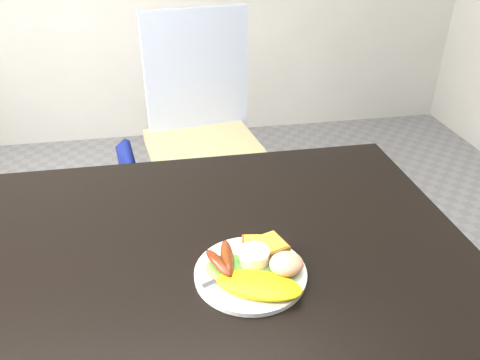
{
  "coord_description": "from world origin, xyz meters",
  "views": [
    {
      "loc": [
        -0.04,
        -0.81,
        1.39
      ],
      "look_at": [
        0.1,
        -0.0,
        0.9
      ],
      "focal_mm": 35.0,
      "sensor_mm": 36.0,
      "label": 1
    }
  ],
  "objects_px": {
    "dining_chair": "(204,149)",
    "dining_table": "(195,251)",
    "plate": "(250,273)",
    "person": "(191,92)"
  },
  "relations": [
    {
      "from": "dining_chair",
      "to": "person",
      "type": "xyz_separation_m",
      "value": [
        -0.07,
        -0.34,
        0.39
      ]
    },
    {
      "from": "person",
      "to": "plate",
      "type": "relative_size",
      "value": 7.5
    },
    {
      "from": "dining_chair",
      "to": "plate",
      "type": "relative_size",
      "value": 2.11
    },
    {
      "from": "person",
      "to": "plate",
      "type": "bearing_deg",
      "value": 80.26
    },
    {
      "from": "person",
      "to": "plate",
      "type": "distance_m",
      "value": 0.83
    },
    {
      "from": "dining_chair",
      "to": "person",
      "type": "relative_size",
      "value": 0.28
    },
    {
      "from": "dining_chair",
      "to": "person",
      "type": "height_order",
      "value": "person"
    },
    {
      "from": "dining_chair",
      "to": "plate",
      "type": "height_order",
      "value": "plate"
    },
    {
      "from": "dining_chair",
      "to": "dining_table",
      "type": "bearing_deg",
      "value": -105.1
    },
    {
      "from": "plate",
      "to": "dining_chair",
      "type": "bearing_deg",
      "value": 88.83
    }
  ]
}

